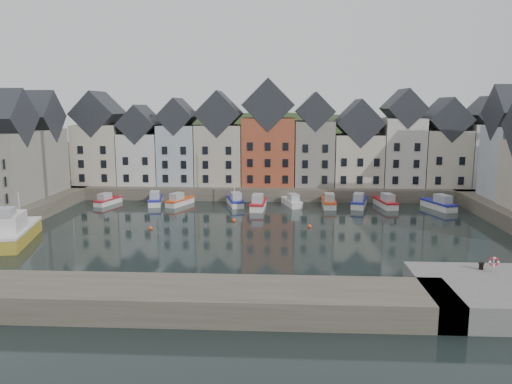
# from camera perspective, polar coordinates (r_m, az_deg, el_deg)

# --- Properties ---
(ground) EXTENTS (260.00, 260.00, 0.00)m
(ground) POSITION_cam_1_polar(r_m,az_deg,el_deg) (59.16, 0.58, -5.17)
(ground) COLOR black
(ground) RESTS_ON ground
(far_quay) EXTENTS (90.00, 16.00, 2.00)m
(far_quay) POSITION_cam_1_polar(r_m,az_deg,el_deg) (88.30, 1.41, 0.49)
(far_quay) COLOR #4D473B
(far_quay) RESTS_ON ground
(near_wall) EXTENTS (50.00, 6.00, 2.00)m
(near_wall) POSITION_cam_1_polar(r_m,az_deg,el_deg) (39.87, -15.66, -11.56)
(near_wall) COLOR #4D473B
(near_wall) RESTS_ON ground
(hillside) EXTENTS (153.60, 70.40, 64.00)m
(hillside) POSITION_cam_1_polar(r_m,az_deg,el_deg) (117.91, 1.74, -6.58)
(hillside) COLOR #232E17
(hillside) RESTS_ON ground
(far_terrace) EXTENTS (72.37, 8.16, 17.78)m
(far_terrace) POSITION_cam_1_polar(r_m,az_deg,el_deg) (85.35, 3.56, 5.48)
(far_terrace) COLOR beige
(far_terrace) RESTS_ON far_quay
(left_terrace) EXTENTS (7.65, 17.00, 15.69)m
(left_terrace) POSITION_cam_1_polar(r_m,az_deg,el_deg) (80.63, -25.53, 4.29)
(left_terrace) COLOR gray
(left_terrace) RESTS_ON left_quay
(mooring_buoys) EXTENTS (20.50, 5.50, 0.50)m
(mooring_buoys) POSITION_cam_1_polar(r_m,az_deg,el_deg) (64.56, -2.78, -3.76)
(mooring_buoys) COLOR #E6491B
(mooring_buoys) RESTS_ON ground
(boat_a) EXTENTS (3.12, 5.66, 2.08)m
(boat_a) POSITION_cam_1_polar(r_m,az_deg,el_deg) (81.68, -16.62, -0.95)
(boat_a) COLOR silver
(boat_a) RESTS_ON ground
(boat_b) EXTENTS (3.04, 6.52, 2.41)m
(boat_b) POSITION_cam_1_polar(r_m,az_deg,el_deg) (80.05, -11.42, -0.88)
(boat_b) COLOR silver
(boat_b) RESTS_ON ground
(boat_c) EXTENTS (3.83, 6.03, 2.22)m
(boat_c) POSITION_cam_1_polar(r_m,az_deg,el_deg) (78.64, -8.76, -1.03)
(boat_c) COLOR silver
(boat_c) RESTS_ON ground
(boat_d) EXTENTS (3.40, 6.45, 11.79)m
(boat_d) POSITION_cam_1_polar(r_m,az_deg,el_deg) (77.55, -2.38, -0.99)
(boat_d) COLOR silver
(boat_d) RESTS_ON ground
(boat_e) EXTENTS (2.36, 6.77, 2.57)m
(boat_e) POSITION_cam_1_polar(r_m,az_deg,el_deg) (75.01, 0.24, -1.36)
(boat_e) COLOR silver
(boat_e) RESTS_ON ground
(boat_f) EXTENTS (3.37, 5.99, 2.19)m
(boat_f) POSITION_cam_1_polar(r_m,az_deg,el_deg) (77.41, 4.12, -1.12)
(boat_f) COLOR silver
(boat_f) RESTS_ON ground
(boat_g) EXTENTS (2.03, 6.25, 2.39)m
(boat_g) POSITION_cam_1_polar(r_m,az_deg,el_deg) (77.34, 8.32, -1.16)
(boat_g) COLOR silver
(boat_g) RESTS_ON ground
(boat_h) EXTENTS (3.45, 6.62, 2.43)m
(boat_h) POSITION_cam_1_polar(r_m,az_deg,el_deg) (78.20, 11.69, -1.13)
(boat_h) COLOR silver
(boat_h) RESTS_ON ground
(boat_i) EXTENTS (2.92, 6.52, 2.42)m
(boat_i) POSITION_cam_1_polar(r_m,az_deg,el_deg) (78.86, 14.62, -1.16)
(boat_i) COLOR silver
(boat_i) RESTS_ON ground
(boat_j) EXTENTS (4.06, 6.91, 2.54)m
(boat_j) POSITION_cam_1_polar(r_m,az_deg,el_deg) (79.62, 20.21, -1.32)
(boat_j) COLOR silver
(boat_j) RESTS_ON ground
(large_vessel) EXTENTS (5.39, 11.32, 5.69)m
(large_vessel) POSITION_cam_1_polar(r_m,az_deg,el_deg) (62.39, -25.82, -4.11)
(large_vessel) COLOR #AB962D
(large_vessel) RESTS_ON ground
(mooring_bollard) EXTENTS (0.48, 0.48, 0.56)m
(mooring_bollard) POSITION_cam_1_polar(r_m,az_deg,el_deg) (45.47, 24.34, -7.67)
(mooring_bollard) COLOR black
(mooring_bollard) RESTS_ON near_quay
(life_ring_post) EXTENTS (0.80, 0.17, 1.30)m
(life_ring_post) POSITION_cam_1_polar(r_m,az_deg,el_deg) (44.90, 25.53, -7.24)
(life_ring_post) COLOR gray
(life_ring_post) RESTS_ON near_quay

